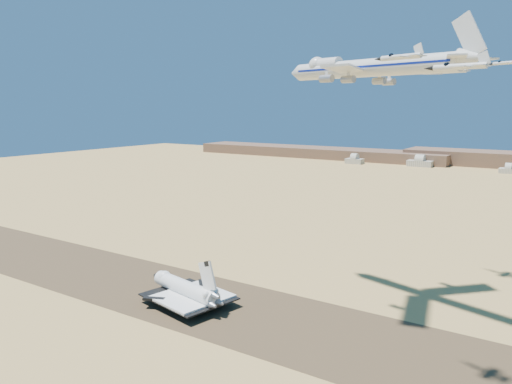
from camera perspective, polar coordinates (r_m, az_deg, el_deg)
The scene contains 12 objects.
ground at distance 191.79m, azimuth -4.05°, elevation -12.90°, with size 1200.00×1200.00×0.00m, color tan.
runway at distance 191.78m, azimuth -4.05°, elevation -12.89°, with size 600.00×50.00×0.06m, color #4D3C26.
hangars at distance 645.76m, azimuth 17.74°, elevation 3.19°, with size 200.50×29.50×30.00m.
shuttle at distance 193.92m, azimuth -8.11°, elevation -11.00°, with size 40.64×30.21×20.03m.
carrier_747 at distance 188.70m, azimuth 12.22°, elevation 13.67°, with size 80.80×60.39×20.19m.
crew_a at distance 186.46m, azimuth -9.03°, elevation -13.36°, with size 0.68×0.44×1.85m, color #DF5B0D.
crew_b at distance 183.67m, azimuth -7.95°, elevation -13.70°, with size 0.90×0.52×1.85m, color #DF5B0D.
crew_c at distance 183.96m, azimuth -8.02°, elevation -13.65°, with size 1.13×0.58×1.93m, color #DF5B0D.
chase_jet_a at distance 132.98m, azimuth 16.11°, elevation 14.61°, with size 14.30×8.40×3.66m.
chase_jet_b at distance 116.23m, azimuth 22.11°, elevation 13.15°, with size 14.19×8.11×3.58m.
chase_jet_d at distance 226.38m, azimuth 21.35°, elevation 12.73°, with size 16.27×9.52×4.15m.
chase_jet_e at distance 242.41m, azimuth 26.62°, elevation 13.07°, with size 14.21×9.03×3.72m.
Camera 1 is at (108.11, -140.12, 73.91)m, focal length 35.00 mm.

